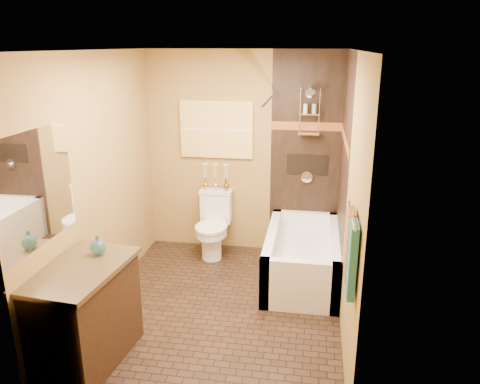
% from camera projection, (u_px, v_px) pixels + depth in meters
% --- Properties ---
extents(floor, '(3.00, 3.00, 0.00)m').
position_uv_depth(floor, '(220.00, 307.00, 4.76)').
color(floor, black).
rests_on(floor, ground).
extents(wall_left, '(0.02, 3.00, 2.50)m').
position_uv_depth(wall_left, '(98.00, 183.00, 4.56)').
color(wall_left, olive).
rests_on(wall_left, floor).
extents(wall_right, '(0.02, 3.00, 2.50)m').
position_uv_depth(wall_right, '(349.00, 196.00, 4.19)').
color(wall_right, olive).
rests_on(wall_right, floor).
extents(wall_back, '(2.40, 0.02, 2.50)m').
position_uv_depth(wall_back, '(243.00, 154.00, 5.79)').
color(wall_back, olive).
rests_on(wall_back, floor).
extents(wall_front, '(2.40, 0.02, 2.50)m').
position_uv_depth(wall_front, '(169.00, 258.00, 2.97)').
color(wall_front, olive).
rests_on(wall_front, floor).
extents(ceiling, '(3.00, 3.00, 0.00)m').
position_uv_depth(ceiling, '(216.00, 50.00, 4.00)').
color(ceiling, silver).
rests_on(ceiling, wall_back).
extents(alcove_tile_back, '(0.85, 0.01, 2.50)m').
position_uv_depth(alcove_tile_back, '(306.00, 157.00, 5.66)').
color(alcove_tile_back, black).
rests_on(alcove_tile_back, wall_back).
extents(alcove_tile_right, '(0.01, 1.50, 2.50)m').
position_uv_depth(alcove_tile_right, '(343.00, 174.00, 4.90)').
color(alcove_tile_right, black).
rests_on(alcove_tile_right, wall_right).
extents(mosaic_band_back, '(0.85, 0.01, 0.10)m').
position_uv_depth(mosaic_band_back, '(307.00, 126.00, 5.54)').
color(mosaic_band_back, maroon).
rests_on(mosaic_band_back, alcove_tile_back).
extents(mosaic_band_right, '(0.01, 1.50, 0.10)m').
position_uv_depth(mosaic_band_right, '(345.00, 139.00, 4.79)').
color(mosaic_band_right, maroon).
rests_on(mosaic_band_right, alcove_tile_right).
extents(alcove_niche, '(0.50, 0.01, 0.25)m').
position_uv_depth(alcove_niche, '(307.00, 165.00, 5.68)').
color(alcove_niche, black).
rests_on(alcove_niche, alcove_tile_back).
extents(shower_fixtures, '(0.24, 0.33, 1.16)m').
position_uv_depth(shower_fixtures, '(309.00, 124.00, 5.43)').
color(shower_fixtures, silver).
rests_on(shower_fixtures, floor).
extents(curtain_rod, '(0.03, 1.55, 0.03)m').
position_uv_depth(curtain_rod, '(270.00, 98.00, 4.79)').
color(curtain_rod, silver).
rests_on(curtain_rod, wall_back).
extents(towel_bar, '(0.02, 0.55, 0.02)m').
position_uv_depth(towel_bar, '(352.00, 215.00, 3.15)').
color(towel_bar, silver).
rests_on(towel_bar, wall_right).
extents(towel_teal, '(0.05, 0.22, 0.52)m').
position_uv_depth(towel_teal, '(352.00, 260.00, 3.11)').
color(towel_teal, '#20606C').
rests_on(towel_teal, towel_bar).
extents(towel_rust, '(0.05, 0.22, 0.52)m').
position_uv_depth(towel_rust, '(350.00, 244.00, 3.36)').
color(towel_rust, brown).
rests_on(towel_rust, towel_bar).
extents(sunset_painting, '(0.90, 0.04, 0.70)m').
position_uv_depth(sunset_painting, '(216.00, 130.00, 5.73)').
color(sunset_painting, gold).
rests_on(sunset_painting, wall_back).
extents(vanity_mirror, '(0.01, 1.00, 0.90)m').
position_uv_depth(vanity_mirror, '(37.00, 189.00, 3.54)').
color(vanity_mirror, white).
rests_on(vanity_mirror, wall_left).
extents(bathtub, '(0.80, 1.50, 0.55)m').
position_uv_depth(bathtub, '(302.00, 260.00, 5.27)').
color(bathtub, white).
rests_on(bathtub, floor).
extents(toilet, '(0.40, 0.60, 0.80)m').
position_uv_depth(toilet, '(213.00, 224.00, 5.82)').
color(toilet, white).
rests_on(toilet, floor).
extents(vanity, '(0.69, 1.03, 0.86)m').
position_uv_depth(vanity, '(84.00, 315.00, 3.83)').
color(vanity, black).
rests_on(vanity, floor).
extents(teal_bottle, '(0.17, 0.17, 0.21)m').
position_uv_depth(teal_bottle, '(98.00, 245.00, 3.91)').
color(teal_bottle, '#215D65').
rests_on(teal_bottle, vanity).
extents(bud_vases, '(0.33, 0.07, 0.33)m').
position_uv_depth(bud_vases, '(216.00, 176.00, 5.82)').
color(bud_vases, gold).
rests_on(bud_vases, toilet).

